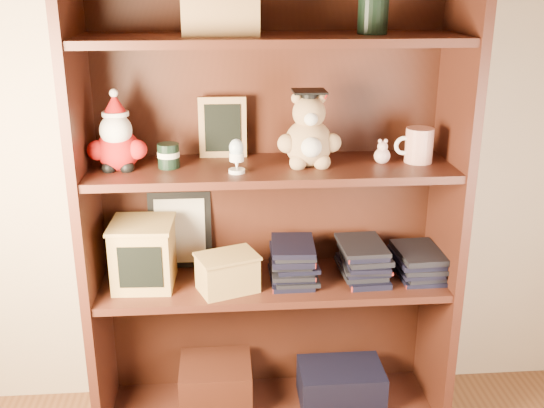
{
  "coord_description": "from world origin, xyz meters",
  "views": [
    {
      "loc": [
        -0.18,
        -0.62,
        1.5
      ],
      "look_at": [
        -0.03,
        1.3,
        0.82
      ],
      "focal_mm": 42.0,
      "sensor_mm": 36.0,
      "label": 1
    }
  ],
  "objects": [
    {
      "name": "egg_cup",
      "position": [
        -0.14,
        1.23,
        1.01
      ],
      "size": [
        0.05,
        0.05,
        0.11
      ],
      "color": "white",
      "rests_on": "shelf_upper"
    },
    {
      "name": "shelf_lower",
      "position": [
        -0.03,
        1.3,
        0.54
      ],
      "size": [
        1.14,
        0.33,
        0.02
      ],
      "color": "#3F1B12",
      "rests_on": "ground"
    },
    {
      "name": "book_stack_right",
      "position": [
        0.47,
        1.3,
        0.6
      ],
      "size": [
        0.14,
        0.2,
        0.1
      ],
      "color": "black",
      "rests_on": "shelf_lower"
    },
    {
      "name": "shelf_upper",
      "position": [
        -0.03,
        1.3,
        0.94
      ],
      "size": [
        1.14,
        0.33,
        0.02
      ],
      "color": "#3F1B12",
      "rests_on": "ground"
    },
    {
      "name": "room_envelope",
      "position": [
        0.0,
        0.0,
        1.41
      ],
      "size": [
        3.04,
        3.04,
        2.51
      ],
      "color": "brown",
      "rests_on": "ground"
    },
    {
      "name": "pencils_box",
      "position": [
        -0.18,
        1.24,
        0.61
      ],
      "size": [
        0.22,
        0.19,
        0.12
      ],
      "color": "#B28C49",
      "rests_on": "shelf_lower"
    },
    {
      "name": "teachers_tin",
      "position": [
        -0.35,
        1.3,
        0.99
      ],
      "size": [
        0.07,
        0.07,
        0.08
      ],
      "color": "black",
      "rests_on": "shelf_upper"
    },
    {
      "name": "santa_plush",
      "position": [
        -0.5,
        1.3,
        1.04
      ],
      "size": [
        0.18,
        0.13,
        0.26
      ],
      "color": "#A50F0F",
      "rests_on": "shelf_upper"
    },
    {
      "name": "grad_teddy_bear",
      "position": [
        0.09,
        1.3,
        1.04
      ],
      "size": [
        0.2,
        0.17,
        0.24
      ],
      "color": "tan",
      "rests_on": "shelf_upper"
    },
    {
      "name": "treats_box",
      "position": [
        -0.45,
        1.3,
        0.66
      ],
      "size": [
        0.21,
        0.21,
        0.22
      ],
      "color": "#B28C49",
      "rests_on": "shelf_lower"
    },
    {
      "name": "pink_figurine",
      "position": [
        0.32,
        1.3,
        0.98
      ],
      "size": [
        0.05,
        0.05,
        0.08
      ],
      "color": "beige",
      "rests_on": "shelf_upper"
    },
    {
      "name": "chalkboard_plaque",
      "position": [
        -0.18,
        1.42,
        1.05
      ],
      "size": [
        0.16,
        0.08,
        0.2
      ],
      "color": "#9E7547",
      "rests_on": "shelf_upper"
    },
    {
      "name": "certificate_frame",
      "position": [
        -0.34,
        1.44,
        0.68
      ],
      "size": [
        0.22,
        0.06,
        0.27
      ],
      "color": "black",
      "rests_on": "shelf_lower"
    },
    {
      "name": "book_stack_left",
      "position": [
        0.04,
        1.3,
        0.62
      ],
      "size": [
        0.14,
        0.2,
        0.14
      ],
      "color": "black",
      "rests_on": "shelf_lower"
    },
    {
      "name": "bookcase",
      "position": [
        -0.03,
        1.36,
        0.78
      ],
      "size": [
        1.2,
        0.35,
        1.6
      ],
      "color": "#3F1B12",
      "rests_on": "ground"
    },
    {
      "name": "book_stack_mid",
      "position": [
        0.28,
        1.3,
        0.61
      ],
      "size": [
        0.14,
        0.2,
        0.13
      ],
      "color": "black",
      "rests_on": "shelf_lower"
    },
    {
      "name": "teacher_mug",
      "position": [
        0.44,
        1.3,
        1.01
      ],
      "size": [
        0.13,
        0.09,
        0.11
      ],
      "color": "silver",
      "rests_on": "shelf_upper"
    }
  ]
}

